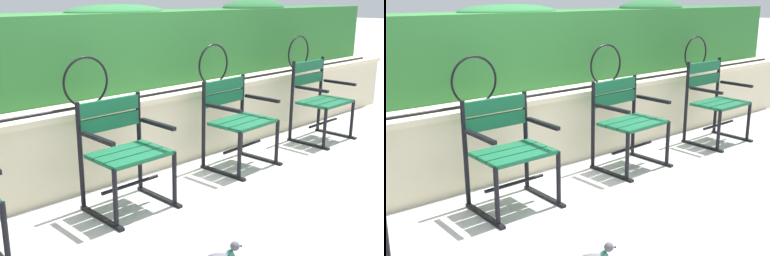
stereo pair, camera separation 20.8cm
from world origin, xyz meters
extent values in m
plane|color=#B7B5AF|center=(0.00, 0.00, 0.00)|extent=(60.00, 60.00, 0.00)
cube|color=beige|center=(0.00, 0.82, 0.32)|extent=(8.60, 0.35, 0.64)
cube|color=beige|center=(0.00, 0.82, 0.67)|extent=(8.60, 0.41, 0.05)
cylinder|color=black|center=(0.00, 0.75, 0.70)|extent=(8.03, 0.02, 0.02)
torus|color=black|center=(-0.54, 0.75, 0.90)|extent=(0.42, 0.02, 0.42)
torus|color=black|center=(0.94, 0.75, 0.90)|extent=(0.42, 0.02, 0.42)
torus|color=black|center=(2.41, 0.75, 0.90)|extent=(0.42, 0.02, 0.42)
cube|color=#2D7033|center=(0.00, 1.34, 1.06)|extent=(8.43, 0.69, 0.73)
ellipsoid|color=#286535|center=(0.18, 1.34, 1.42)|extent=(1.07, 0.62, 0.15)
ellipsoid|color=#296333|center=(2.25, 1.34, 1.42)|extent=(0.95, 0.62, 0.21)
cylinder|color=black|center=(-1.60, -0.06, 0.22)|extent=(0.04, 0.04, 0.44)
cube|color=#145B38|center=(-0.56, 0.00, 0.44)|extent=(0.55, 0.13, 0.03)
cube|color=#145B38|center=(-0.56, 0.14, 0.44)|extent=(0.55, 0.13, 0.03)
cube|color=#145B38|center=(-0.57, 0.27, 0.44)|extent=(0.55, 0.13, 0.03)
cube|color=#145B38|center=(-0.57, 0.38, 0.77)|extent=(0.55, 0.04, 0.11)
cube|color=#145B38|center=(-0.57, 0.38, 0.64)|extent=(0.55, 0.04, 0.11)
cylinder|color=black|center=(-0.29, 0.38, 0.42)|extent=(0.04, 0.04, 0.84)
cylinder|color=black|center=(-0.29, -0.05, 0.22)|extent=(0.04, 0.04, 0.44)
cube|color=black|center=(-0.29, 0.14, 0.01)|extent=(0.05, 0.52, 0.02)
cube|color=black|center=(-0.29, 0.14, 0.62)|extent=(0.04, 0.40, 0.03)
cylinder|color=black|center=(-0.84, 0.37, 0.42)|extent=(0.04, 0.04, 0.84)
cylinder|color=black|center=(-0.84, -0.06, 0.22)|extent=(0.04, 0.04, 0.44)
cube|color=black|center=(-0.84, 0.13, 0.01)|extent=(0.05, 0.52, 0.02)
cube|color=black|center=(-0.84, 0.13, 0.62)|extent=(0.04, 0.40, 0.03)
cylinder|color=black|center=(-0.56, 0.14, 0.20)|extent=(0.52, 0.03, 0.03)
cube|color=#145B38|center=(0.77, 0.04, 0.44)|extent=(0.57, 0.15, 0.03)
cube|color=#145B38|center=(0.76, 0.18, 0.44)|extent=(0.57, 0.15, 0.03)
cube|color=#145B38|center=(0.75, 0.32, 0.44)|extent=(0.57, 0.15, 0.03)
cube|color=#145B38|center=(0.75, 0.42, 0.76)|extent=(0.57, 0.06, 0.11)
cube|color=#145B38|center=(0.75, 0.42, 0.63)|extent=(0.57, 0.06, 0.11)
cylinder|color=black|center=(1.03, 0.43, 0.41)|extent=(0.04, 0.04, 0.83)
cylinder|color=black|center=(1.05, 0.00, 0.22)|extent=(0.04, 0.04, 0.44)
cube|color=black|center=(1.04, 0.19, 0.01)|extent=(0.07, 0.52, 0.02)
cube|color=black|center=(1.04, 0.19, 0.62)|extent=(0.06, 0.40, 0.03)
cylinder|color=black|center=(0.46, 0.40, 0.41)|extent=(0.04, 0.04, 0.83)
cylinder|color=black|center=(0.49, -0.02, 0.22)|extent=(0.04, 0.04, 0.44)
cube|color=black|center=(0.48, 0.16, 0.01)|extent=(0.07, 0.52, 0.02)
cube|color=black|center=(0.48, 0.16, 0.62)|extent=(0.06, 0.40, 0.03)
cylinder|color=black|center=(0.76, 0.18, 0.20)|extent=(0.54, 0.05, 0.03)
cube|color=#145B38|center=(2.09, 0.00, 0.44)|extent=(0.57, 0.13, 0.03)
cube|color=#145B38|center=(2.09, 0.14, 0.44)|extent=(0.57, 0.13, 0.03)
cube|color=#145B38|center=(2.08, 0.28, 0.44)|extent=(0.57, 0.13, 0.03)
cube|color=#145B38|center=(2.08, 0.38, 0.81)|extent=(0.57, 0.04, 0.11)
cube|color=#145B38|center=(2.08, 0.38, 0.67)|extent=(0.57, 0.04, 0.11)
cylinder|color=black|center=(2.37, 0.38, 0.45)|extent=(0.04, 0.04, 0.90)
cylinder|color=black|center=(2.37, -0.05, 0.22)|extent=(0.04, 0.04, 0.44)
cube|color=black|center=(2.37, 0.14, 0.01)|extent=(0.05, 0.52, 0.02)
cube|color=black|center=(2.37, 0.14, 0.62)|extent=(0.04, 0.40, 0.03)
cylinder|color=black|center=(1.80, 0.38, 0.45)|extent=(0.04, 0.04, 0.90)
cylinder|color=black|center=(1.80, -0.05, 0.22)|extent=(0.04, 0.04, 0.44)
cube|color=black|center=(1.80, 0.14, 0.01)|extent=(0.05, 0.52, 0.02)
cube|color=black|center=(1.80, 0.14, 0.62)|extent=(0.04, 0.40, 0.03)
cylinder|color=black|center=(2.09, 0.14, 0.20)|extent=(0.54, 0.03, 0.03)
cylinder|color=#2D6B56|center=(-0.69, -1.01, 0.14)|extent=(0.07, 0.07, 0.06)
sphere|color=#494951|center=(-0.67, -1.02, 0.20)|extent=(0.06, 0.06, 0.06)
cone|color=black|center=(-0.64, -1.03, 0.19)|extent=(0.03, 0.02, 0.01)
camera|label=1|loc=(-2.53, -2.65, 1.58)|focal=44.84mm
camera|label=2|loc=(-2.37, -2.79, 1.58)|focal=44.84mm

